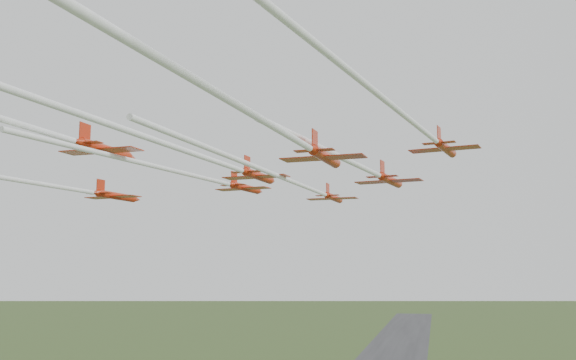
% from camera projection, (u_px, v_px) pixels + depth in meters
% --- Properties ---
extents(jet_lead, '(11.21, 66.11, 2.51)m').
position_uv_depth(jet_lead, '(299.00, 184.00, 89.90)').
color(jet_lead, red).
extents(jet_row2_left, '(13.99, 51.40, 2.58)m').
position_uv_depth(jet_row2_left, '(203.00, 178.00, 88.81)').
color(jet_row2_left, red).
extents(jet_row2_right, '(13.21, 47.38, 2.81)m').
position_uv_depth(jet_row2_right, '(370.00, 171.00, 82.04)').
color(jet_row2_right, red).
extents(jet_row3_left, '(11.96, 46.46, 2.55)m').
position_uv_depth(jet_row3_left, '(67.00, 188.00, 84.92)').
color(jet_row3_left, red).
extents(jet_row3_mid, '(11.04, 55.36, 2.63)m').
position_uv_depth(jet_row3_mid, '(212.00, 160.00, 72.35)').
color(jet_row3_mid, red).
extents(jet_row3_right, '(15.68, 56.36, 2.47)m').
position_uv_depth(jet_row3_right, '(414.00, 123.00, 63.56)').
color(jet_row3_right, red).
extents(jet_row4_right, '(9.90, 53.98, 2.54)m').
position_uv_depth(jet_row4_right, '(280.00, 131.00, 51.85)').
color(jet_row4_right, red).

